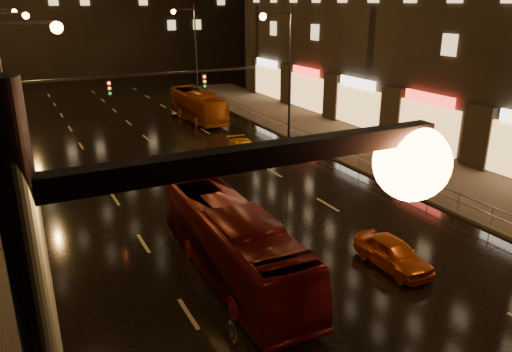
# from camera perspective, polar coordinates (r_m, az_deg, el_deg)

# --- Properties ---
(ground) EXTENTS (140.00, 140.00, 0.00)m
(ground) POSITION_cam_1_polar(r_m,az_deg,el_deg) (33.38, -8.84, 1.13)
(ground) COLOR black
(ground) RESTS_ON ground
(sidewalk_right) EXTENTS (7.00, 70.00, 0.15)m
(sidewalk_right) POSITION_cam_1_polar(r_m,az_deg,el_deg) (35.72, 14.89, 2.04)
(sidewalk_right) COLOR #38332D
(sidewalk_right) RESTS_ON ground
(traffic_signal) EXTENTS (15.31, 0.32, 6.20)m
(traffic_signal) POSITION_cam_1_polar(r_m,az_deg,el_deg) (31.11, -18.25, 8.08)
(traffic_signal) COLOR black
(traffic_signal) RESTS_ON ground
(railing_right) EXTENTS (0.05, 56.00, 1.00)m
(railing_right) POSITION_cam_1_polar(r_m,az_deg,el_deg) (35.76, 7.85, 3.91)
(railing_right) COLOR #99999E
(railing_right) RESTS_ON sidewalk_right
(bus_red) EXTENTS (2.66, 10.46, 2.90)m
(bus_red) POSITION_cam_1_polar(r_m,az_deg,el_deg) (19.57, -2.71, -7.54)
(bus_red) COLOR #5B0D0E
(bus_red) RESTS_ON ground
(bus_curb) EXTENTS (2.25, 9.51, 2.65)m
(bus_curb) POSITION_cam_1_polar(r_m,az_deg,el_deg) (46.29, -6.73, 8.02)
(bus_curb) COLOR #A94A10
(bus_curb) RESTS_ON ground
(taxi_near) EXTENTS (1.54, 3.68, 1.25)m
(taxi_near) POSITION_cam_1_polar(r_m,az_deg,el_deg) (21.23, 15.36, -8.51)
(taxi_near) COLOR #BF4A12
(taxi_near) RESTS_ON ground
(taxi_far) EXTENTS (1.85, 3.98, 1.12)m
(taxi_far) POSITION_cam_1_polar(r_m,az_deg,el_deg) (34.97, -1.29, 3.17)
(taxi_far) COLOR orange
(taxi_far) RESTS_ON ground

